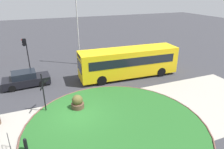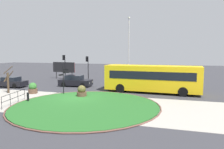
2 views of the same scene
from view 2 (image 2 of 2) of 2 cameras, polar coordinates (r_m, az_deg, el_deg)
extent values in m
plane|color=#333338|center=(21.42, -9.75, -6.41)|extent=(120.00, 120.00, 0.00)
cube|color=#9E998E|center=(19.80, -12.17, -7.46)|extent=(32.00, 8.25, 0.02)
cylinder|color=#235B23|center=(18.43, -7.04, -8.25)|extent=(12.36, 12.36, 0.10)
torus|color=brown|center=(18.43, -7.04, -8.23)|extent=(12.67, 12.67, 0.11)
cylinder|color=black|center=(23.41, -12.95, -1.58)|extent=(0.09, 0.09, 3.08)
sphere|color=black|center=(23.26, -13.04, 2.31)|extent=(0.10, 0.10, 0.10)
cube|color=black|center=(23.14, -12.28, 1.26)|extent=(0.58, 0.06, 0.15)
cube|color=black|center=(23.44, -12.13, 0.59)|extent=(0.46, 0.52, 0.15)
cube|color=black|center=(23.13, -13.60, -0.12)|extent=(0.22, 0.55, 0.15)
cylinder|color=black|center=(21.16, -21.67, -5.85)|extent=(0.21, 0.21, 0.76)
sphere|color=black|center=(21.08, -21.72, -4.73)|extent=(0.20, 0.20, 0.20)
cube|color=black|center=(20.59, -24.88, -4.46)|extent=(0.72, 3.58, 0.03)
cube|color=black|center=(20.68, -24.82, -5.73)|extent=(0.72, 3.58, 0.03)
cylinder|color=black|center=(22.24, -22.44, -4.96)|extent=(0.04, 0.04, 1.03)
cylinder|color=black|center=(21.20, -23.98, -5.55)|extent=(0.04, 0.04, 1.03)
cylinder|color=black|center=(20.18, -25.69, -6.20)|extent=(0.04, 0.04, 1.03)
cylinder|color=black|center=(19.18, -27.58, -6.90)|extent=(0.04, 0.04, 1.03)
cube|color=yellow|center=(24.37, 10.70, -0.92)|extent=(10.68, 3.00, 2.80)
cube|color=black|center=(23.07, 10.25, -0.32)|extent=(9.30, 0.44, 0.88)
cube|color=black|center=(25.59, 11.13, 0.28)|extent=(9.30, 0.44, 0.88)
cube|color=black|center=(25.66, -1.08, -0.16)|extent=(0.11, 2.07, 1.10)
cube|color=black|center=(25.57, -1.09, 2.15)|extent=(0.08, 1.39, 0.28)
cylinder|color=black|center=(24.14, 2.25, -3.70)|extent=(1.01, 0.34, 1.00)
cylinder|color=black|center=(26.35, 3.72, -2.89)|extent=(1.01, 0.34, 1.00)
cylinder|color=black|center=(23.14, 18.55, -4.44)|extent=(1.01, 0.34, 1.00)
cylinder|color=black|center=(25.44, 18.61, -3.52)|extent=(1.01, 0.34, 1.00)
cube|color=black|center=(31.03, -25.71, -2.10)|extent=(4.38, 1.95, 0.67)
cube|color=black|center=(30.84, -25.51, -1.04)|extent=(2.07, 1.64, 0.50)
cylinder|color=black|center=(32.52, -26.60, -2.14)|extent=(0.65, 0.25, 0.64)
cylinder|color=black|center=(29.60, -24.70, -2.80)|extent=(0.65, 0.25, 0.64)
cylinder|color=black|center=(30.85, -22.83, -2.38)|extent=(0.65, 0.25, 0.64)
cube|color=black|center=(28.96, -9.76, -2.08)|extent=(4.42, 2.04, 0.73)
cube|color=black|center=(28.94, -10.10, -0.77)|extent=(2.24, 1.72, 0.59)
cube|color=#EAEACC|center=(28.67, -5.33, -2.02)|extent=(0.03, 0.20, 0.12)
cube|color=#EAEACC|center=(27.64, -6.07, -2.33)|extent=(0.03, 0.20, 0.12)
cylinder|color=black|center=(29.26, -6.68, -2.38)|extent=(0.65, 0.25, 0.64)
cylinder|color=black|center=(27.71, -7.89, -2.87)|extent=(0.65, 0.25, 0.64)
cylinder|color=black|center=(30.29, -11.45, -2.17)|extent=(0.65, 0.25, 0.64)
cylinder|color=black|center=(28.80, -12.87, -2.63)|extent=(0.65, 0.25, 0.64)
cylinder|color=black|center=(33.59, -12.50, 1.60)|extent=(0.11, 0.11, 4.14)
cube|color=black|center=(33.61, -12.88, 4.46)|extent=(0.26, 0.26, 0.78)
sphere|color=black|center=(33.67, -13.12, 4.87)|extent=(0.16, 0.16, 0.16)
sphere|color=#F2A519|center=(33.68, -13.11, 4.46)|extent=(0.16, 0.16, 0.16)
sphere|color=black|center=(33.69, -13.10, 4.04)|extent=(0.16, 0.16, 0.16)
cylinder|color=black|center=(31.72, -6.42, 1.29)|extent=(0.11, 0.11, 3.96)
cube|color=black|center=(31.76, -6.76, 4.17)|extent=(0.32, 0.32, 0.78)
sphere|color=red|center=(31.84, -6.98, 4.61)|extent=(0.16, 0.16, 0.16)
sphere|color=black|center=(31.85, -6.97, 4.17)|extent=(0.16, 0.16, 0.16)
sphere|color=black|center=(31.86, -6.96, 3.73)|extent=(0.16, 0.16, 0.16)
cylinder|color=#B7B7BC|center=(30.66, 4.52, 6.16)|extent=(0.16, 0.16, 9.31)
cylinder|color=silver|center=(31.04, 4.59, 15.01)|extent=(0.32, 0.32, 0.22)
cylinder|color=black|center=(38.19, -14.74, 0.47)|extent=(0.12, 0.12, 2.02)
cylinder|color=black|center=(36.25, -10.73, 0.28)|extent=(0.12, 0.12, 2.02)
cube|color=red|center=(37.11, -12.82, 1.93)|extent=(4.32, 0.69, 1.62)
cube|color=black|center=(37.06, -12.89, 1.92)|extent=(4.41, 0.61, 1.72)
cylinder|color=brown|center=(22.05, -8.15, -5.35)|extent=(1.01, 1.01, 0.50)
sphere|color=#4C4723|center=(21.95, -8.17, -4.00)|extent=(0.85, 0.85, 0.85)
cylinder|color=brown|center=(25.23, -20.51, -4.20)|extent=(0.98, 0.98, 0.54)
sphere|color=#33702D|center=(25.14, -20.55, -2.99)|extent=(0.84, 0.84, 0.84)
cylinder|color=#423323|center=(26.43, -26.17, -2.03)|extent=(0.23, 0.23, 2.32)
cylinder|color=#423323|center=(26.75, -26.18, 1.13)|extent=(0.89, 0.66, 0.91)
cylinder|color=#423323|center=(26.77, -25.90, -0.32)|extent=(0.96, 0.46, 1.22)
cylinder|color=#423323|center=(26.60, -26.58, -0.85)|extent=(0.24, 0.66, 0.86)
camera|label=1|loc=(13.70, -48.98, 21.70)|focal=32.47mm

